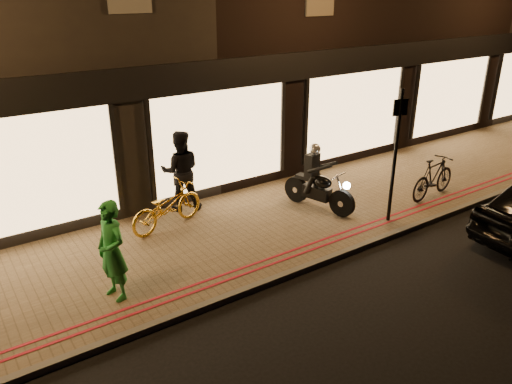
# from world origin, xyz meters

# --- Properties ---
(ground) EXTENTS (90.00, 90.00, 0.00)m
(ground) POSITION_xyz_m (0.00, 0.00, 0.00)
(ground) COLOR black
(ground) RESTS_ON ground
(sidewalk) EXTENTS (50.00, 4.00, 0.12)m
(sidewalk) POSITION_xyz_m (0.00, 2.00, 0.06)
(sidewalk) COLOR brown
(sidewalk) RESTS_ON ground
(kerb_stone) EXTENTS (50.00, 0.14, 0.12)m
(kerb_stone) POSITION_xyz_m (0.00, 0.05, 0.06)
(kerb_stone) COLOR #59544C
(kerb_stone) RESTS_ON ground
(red_kerb_lines) EXTENTS (50.00, 0.26, 0.01)m
(red_kerb_lines) POSITION_xyz_m (0.00, 0.55, 0.12)
(red_kerb_lines) COLOR maroon
(red_kerb_lines) RESTS_ON sidewalk
(building_row) EXTENTS (48.00, 10.11, 8.50)m
(building_row) POSITION_xyz_m (-0.00, 8.99, 4.25)
(building_row) COLOR black
(building_row) RESTS_ON ground
(motorcycle) EXTENTS (0.73, 1.91, 1.59)m
(motorcycle) POSITION_xyz_m (1.46, 1.97, 0.73)
(motorcycle) COLOR black
(motorcycle) RESTS_ON sidewalk
(sign_post) EXTENTS (0.35, 0.10, 3.00)m
(sign_post) POSITION_xyz_m (2.38, 0.55, 1.80)
(sign_post) COLOR black
(sign_post) RESTS_ON sidewalk
(bicycle_gold) EXTENTS (1.98, 1.11, 0.99)m
(bicycle_gold) POSITION_xyz_m (-1.93, 3.04, 0.61)
(bicycle_gold) COLOR gold
(bicycle_gold) RESTS_ON sidewalk
(bicycle_dark) EXTENTS (1.79, 0.68, 1.05)m
(bicycle_dark) POSITION_xyz_m (4.29, 0.85, 0.64)
(bicycle_dark) COLOR black
(bicycle_dark) RESTS_ON sidewalk
(person_green) EXTENTS (0.58, 0.73, 1.77)m
(person_green) POSITION_xyz_m (-3.79, 1.09, 1.00)
(person_green) COLOR #22802D
(person_green) RESTS_ON sidewalk
(person_dark) EXTENTS (1.15, 1.04, 1.92)m
(person_dark) POSITION_xyz_m (-1.22, 3.75, 1.08)
(person_dark) COLOR black
(person_dark) RESTS_ON sidewalk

